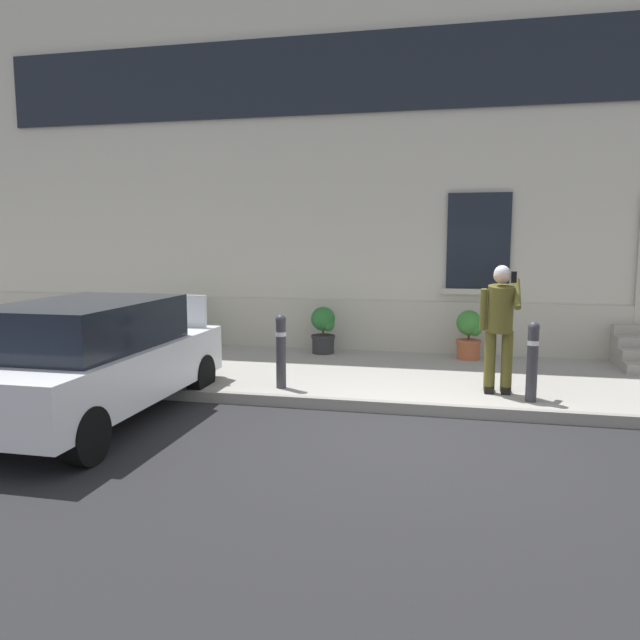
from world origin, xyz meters
The scene contains 11 objects.
ground_plane centered at (0.00, 0.00, 0.00)m, with size 80.00×80.00×0.00m, color #232326.
sidewalk centered at (0.00, 2.80, 0.07)m, with size 24.00×3.60×0.15m, color #99968E.
curb_edge centered at (0.00, 0.94, 0.07)m, with size 24.00×0.12×0.15m, color gray.
building_facade centered at (0.01, 5.29, 3.73)m, with size 24.00×1.52×7.50m.
hatchback_car_white centered at (-3.82, -0.21, 0.79)m, with size 1.79×4.07×1.50m.
bollard_near_person centered at (1.49, 1.35, 0.71)m, with size 0.15×0.15×1.04m.
bollard_far_left centered at (-1.87, 1.35, 0.71)m, with size 0.15×0.15×1.04m.
person_on_phone centered at (1.09, 1.65, 1.15)m, with size 0.51×0.49×1.75m.
planter_olive centered at (-4.45, 3.99, 0.61)m, with size 0.44×0.44×0.86m.
planter_charcoal centered at (-1.85, 4.08, 0.61)m, with size 0.44×0.44×0.86m.
planter_terracotta centered at (0.75, 4.09, 0.61)m, with size 0.44×0.44×0.86m.
Camera 1 is at (0.54, -6.85, 2.24)m, focal length 34.66 mm.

